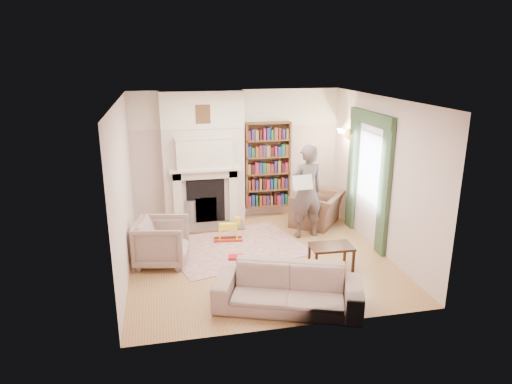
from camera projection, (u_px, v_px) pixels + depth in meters
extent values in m
plane|color=olive|center=(259.00, 257.00, 8.22)|extent=(4.50, 4.50, 0.00)
plane|color=white|center=(259.00, 99.00, 7.41)|extent=(4.50, 4.50, 0.00)
plane|color=silver|center=(237.00, 155.00, 9.93)|extent=(4.50, 0.00, 4.50)
plane|color=silver|center=(297.00, 229.00, 5.71)|extent=(4.50, 0.00, 4.50)
plane|color=silver|center=(123.00, 190.00, 7.38)|extent=(0.00, 4.50, 4.50)
plane|color=silver|center=(380.00, 175.00, 8.26)|extent=(0.00, 4.50, 4.50)
cube|color=silver|center=(204.00, 158.00, 9.61)|extent=(1.70, 0.35, 2.80)
cube|color=silver|center=(205.00, 170.00, 9.40)|extent=(1.47, 0.24, 0.05)
cube|color=black|center=(206.00, 202.00, 9.69)|extent=(0.80, 0.06, 0.96)
cube|color=silver|center=(205.00, 154.00, 9.32)|extent=(1.15, 0.18, 0.62)
cube|color=brown|center=(267.00, 165.00, 10.00)|extent=(1.00, 0.24, 1.85)
cube|color=silver|center=(370.00, 168.00, 8.62)|extent=(0.02, 0.90, 1.30)
cube|color=#2F472D|center=(384.00, 191.00, 8.03)|extent=(0.07, 0.32, 2.40)
cube|color=#2F472D|center=(352.00, 172.00, 9.34)|extent=(0.07, 0.32, 2.40)
cube|color=#2F472D|center=(371.00, 118.00, 8.34)|extent=(0.09, 1.70, 0.24)
cube|color=#C4B794|center=(235.00, 247.00, 8.62)|extent=(2.82, 2.43, 0.01)
imported|color=brown|center=(317.00, 209.00, 9.72)|extent=(1.38, 1.40, 0.69)
imported|color=#B9AD98|center=(162.00, 242.00, 7.87)|extent=(1.02, 1.00, 0.79)
imported|color=#B4A895|center=(288.00, 288.00, 6.50)|extent=(2.24, 1.48, 0.61)
imported|color=#524441|center=(306.00, 192.00, 8.90)|extent=(0.73, 0.53, 1.87)
cube|color=silver|center=(303.00, 182.00, 8.61)|extent=(0.42, 0.17, 0.27)
cylinder|color=#A8AAAF|center=(191.00, 212.00, 9.71)|extent=(0.29, 0.29, 0.55)
cube|color=#DCDF4E|center=(238.00, 271.00, 7.64)|extent=(0.51, 0.51, 0.03)
cube|color=#B4141B|center=(236.00, 257.00, 8.12)|extent=(0.29, 0.21, 0.04)
cube|color=red|center=(298.00, 266.00, 7.83)|extent=(0.28, 0.24, 0.02)
cube|color=red|center=(275.00, 264.00, 7.90)|extent=(0.29, 0.26, 0.02)
cube|color=red|center=(278.00, 269.00, 7.70)|extent=(0.29, 0.30, 0.02)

